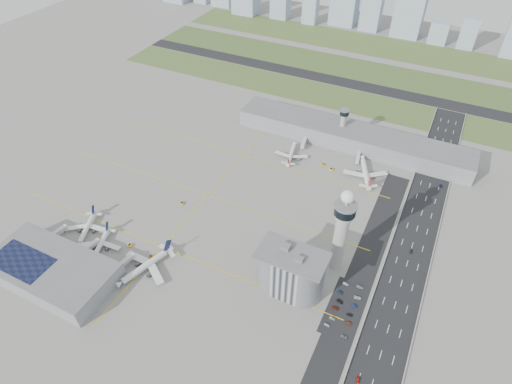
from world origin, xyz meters
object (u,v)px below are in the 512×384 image
at_px(airplane_far_b, 366,169).
at_px(car_lot_8, 350,315).
at_px(tug_0, 83,230).
at_px(airplane_near_b, 99,244).
at_px(airplane_far_a, 291,152).
at_px(admin_building, 291,272).
at_px(car_lot_10, 358,298).
at_px(tug_2, 151,256).
at_px(jet_bridge_near_1, 83,254).
at_px(secondary_tower, 343,123).
at_px(tug_3, 182,203).
at_px(car_lot_5, 346,284).
at_px(car_lot_6, 344,337).
at_px(car_lot_7, 349,323).
at_px(control_tower, 342,228).
at_px(airplane_near_a, 86,226).
at_px(car_lot_0, 327,325).
at_px(car_lot_1, 332,318).
at_px(jet_bridge_near_0, 50,239).
at_px(car_lot_3, 340,301).
at_px(airplane_near_c, 144,264).
at_px(jet_bridge_far_0, 305,140).
at_px(car_hw_0, 358,379).
at_px(car_hw_4, 431,145).
at_px(tug_5, 331,169).
at_px(car_lot_4, 340,292).
at_px(car_hw_1, 411,252).
at_px(tug_4, 323,164).
at_px(tug_1, 130,245).
at_px(jet_bridge_near_2, 118,269).
at_px(car_lot_9, 354,306).
at_px(car_lot_11, 360,287).
at_px(jet_bridge_far_1, 359,154).
at_px(car_hw_2, 441,186).

bearing_deg(airplane_far_b, car_lot_8, 169.28).
relative_size(tug_0, car_lot_8, 0.95).
bearing_deg(airplane_near_b, airplane_far_a, 134.61).
bearing_deg(admin_building, car_lot_10, 14.54).
bearing_deg(tug_2, jet_bridge_near_1, 66.59).
xyz_separation_m(secondary_tower, tug_3, (-82.58, -137.53, -17.85)).
bearing_deg(admin_building, tug_3, 161.76).
height_order(car_lot_5, car_lot_6, car_lot_5).
bearing_deg(car_lot_7, tug_3, 66.99).
relative_size(control_tower, airplane_near_a, 1.82).
bearing_deg(secondary_tower, airplane_near_a, -123.57).
relative_size(car_lot_0, car_lot_7, 0.88).
xyz_separation_m(car_lot_5, car_lot_10, (9.83, -6.82, 0.01)).
distance_m(airplane_near_b, car_lot_1, 162.27).
bearing_deg(tug_2, car_lot_10, -126.43).
bearing_deg(jet_bridge_near_0, car_lot_3, -67.92).
height_order(airplane_near_c, jet_bridge_far_0, airplane_near_c).
bearing_deg(car_lot_8, car_hw_0, -163.16).
height_order(tug_2, car_hw_4, tug_2).
xyz_separation_m(tug_5, car_lot_4, (45.29, -115.55, -0.42)).
bearing_deg(car_lot_5, car_lot_3, -175.95).
relative_size(car_lot_8, car_hw_1, 1.05).
xyz_separation_m(tug_4, car_lot_7, (65.25, -137.80, -0.25)).
relative_size(jet_bridge_near_1, car_lot_10, 3.09).
xyz_separation_m(tug_1, car_lot_10, (153.84, 28.34, -0.29)).
relative_size(car_lot_3, car_hw_1, 1.21).
relative_size(admin_building, car_lot_1, 11.71).
xyz_separation_m(car_lot_1, car_lot_5, (-0.46, 27.66, 0.03)).
xyz_separation_m(tug_5, car_hw_4, (69.95, 74.90, -0.33)).
height_order(jet_bridge_near_2, tug_1, jet_bridge_near_2).
bearing_deg(airplane_near_c, airplane_near_a, -82.10).
bearing_deg(secondary_tower, jet_bridge_near_2, -111.47).
distance_m(control_tower, admin_building, 41.10).
distance_m(airplane_near_c, car_lot_7, 133.63).
height_order(airplane_near_b, airplane_far_a, airplane_near_b).
bearing_deg(tug_0, car_lot_9, -56.58).
bearing_deg(jet_bridge_near_1, car_hw_1, -52.68).
xyz_separation_m(airplane_near_b, car_lot_4, (159.73, 38.15, -4.30)).
relative_size(tug_5, car_lot_11, 0.78).
xyz_separation_m(jet_bridge_far_1, car_lot_8, (40.18, -157.23, -2.26)).
bearing_deg(car_hw_2, jet_bridge_near_2, -139.39).
xyz_separation_m(secondary_tower, car_hw_1, (85.24, -108.61, -18.25)).
distance_m(jet_bridge_near_0, jet_bridge_near_1, 30.00).
bearing_deg(car_lot_10, car_lot_7, 171.56).
bearing_deg(tug_0, jet_bridge_far_1, -14.96).
height_order(airplane_near_a, tug_3, airplane_near_a).
bearing_deg(jet_bridge_near_1, airplane_near_a, 46.49).
distance_m(control_tower, car_hw_2, 129.72).
relative_size(jet_bridge_far_0, car_hw_2, 3.01).
height_order(airplane_near_b, car_lot_3, airplane_near_b).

